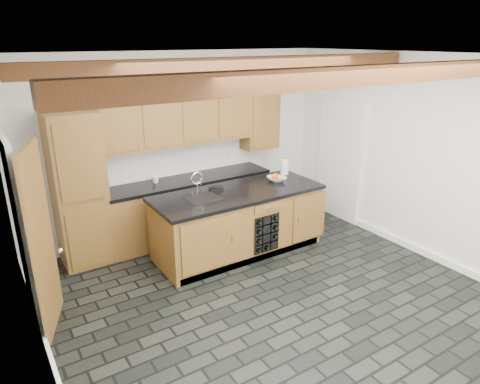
% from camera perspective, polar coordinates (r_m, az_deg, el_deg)
% --- Properties ---
extents(ground, '(5.00, 5.00, 0.00)m').
position_cam_1_polar(ground, '(5.34, 4.66, -13.98)').
color(ground, black).
rests_on(ground, ground).
extents(room_shell, '(5.01, 5.00, 5.00)m').
position_cam_1_polar(room_shell, '(5.03, 0.72, 3.22)').
color(room_shell, white).
rests_on(room_shell, ground).
extents(back_cabinetry, '(3.65, 0.62, 2.20)m').
position_cam_1_polar(back_cabinetry, '(6.51, -9.75, 1.78)').
color(back_cabinetry, brown).
rests_on(back_cabinetry, ground).
extents(island, '(2.48, 0.96, 0.93)m').
position_cam_1_polar(island, '(6.19, -0.13, -3.98)').
color(island, brown).
rests_on(island, ground).
extents(faucet, '(0.45, 0.40, 0.34)m').
position_cam_1_polar(faucet, '(5.79, -5.05, -0.47)').
color(faucet, black).
rests_on(faucet, island).
extents(kitchen_scale, '(0.20, 0.14, 0.06)m').
position_cam_1_polar(kitchen_scale, '(6.08, -3.18, 0.51)').
color(kitchen_scale, black).
rests_on(kitchen_scale, island).
extents(fruit_bowl, '(0.32, 0.32, 0.07)m').
position_cam_1_polar(fruit_bowl, '(6.47, 4.89, 1.75)').
color(fruit_bowl, beige).
rests_on(fruit_bowl, island).
extents(fruit_cluster, '(0.16, 0.17, 0.07)m').
position_cam_1_polar(fruit_cluster, '(6.46, 4.90, 2.05)').
color(fruit_cluster, '#AE1717').
rests_on(fruit_cluster, fruit_bowl).
extents(paper_towel, '(0.12, 0.12, 0.23)m').
position_cam_1_polar(paper_towel, '(6.81, 5.95, 3.34)').
color(paper_towel, white).
rests_on(paper_towel, island).
extents(mug, '(0.13, 0.13, 0.10)m').
position_cam_1_polar(mug, '(6.49, -11.20, 1.66)').
color(mug, white).
rests_on(mug, back_cabinetry).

